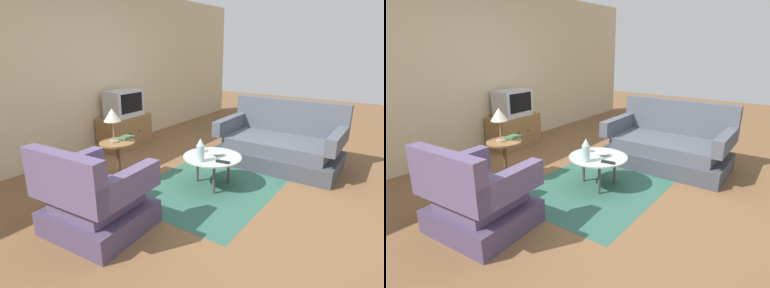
# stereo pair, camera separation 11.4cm
# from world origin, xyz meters

# --- Properties ---
(ground_plane) EXTENTS (16.00, 16.00, 0.00)m
(ground_plane) POSITION_xyz_m (0.00, 0.00, 0.00)
(ground_plane) COLOR brown
(back_wall) EXTENTS (9.00, 0.12, 2.70)m
(back_wall) POSITION_xyz_m (0.00, 2.54, 1.35)
(back_wall) COLOR #CCB78E
(back_wall) RESTS_ON ground
(area_rug) EXTENTS (2.09, 1.56, 0.00)m
(area_rug) POSITION_xyz_m (-0.01, 0.06, 0.00)
(area_rug) COLOR #2D5B4C
(area_rug) RESTS_ON ground
(armchair) EXTENTS (0.90, 0.97, 0.90)m
(armchair) POSITION_xyz_m (-1.55, 0.46, 0.32)
(armchair) COLOR #4B3E5C
(armchair) RESTS_ON ground
(couch) EXTENTS (1.01, 1.77, 0.95)m
(couch) POSITION_xyz_m (1.27, -0.37, 0.30)
(couch) COLOR #3E424B
(couch) RESTS_ON ground
(coffee_table) EXTENTS (0.75, 0.75, 0.41)m
(coffee_table) POSITION_xyz_m (-0.01, 0.06, 0.37)
(coffee_table) COLOR #B2C6C1
(coffee_table) RESTS_ON ground
(side_table) EXTENTS (0.46, 0.46, 0.55)m
(side_table) POSITION_xyz_m (-0.59, 1.17, 0.39)
(side_table) COLOR olive
(side_table) RESTS_ON ground
(tv_stand) EXTENTS (0.89, 0.51, 0.57)m
(tv_stand) POSITION_xyz_m (0.49, 2.19, 0.29)
(tv_stand) COLOR olive
(tv_stand) RESTS_ON ground
(television) EXTENTS (0.60, 0.42, 0.45)m
(television) POSITION_xyz_m (0.49, 2.18, 0.80)
(television) COLOR #B7B7BC
(television) RESTS_ON tv_stand
(table_lamp) EXTENTS (0.22, 0.22, 0.45)m
(table_lamp) POSITION_xyz_m (-0.62, 1.20, 0.90)
(table_lamp) COLOR #9E937A
(table_lamp) RESTS_ON side_table
(vase) EXTENTS (0.10, 0.10, 0.29)m
(vase) POSITION_xyz_m (-0.25, 0.09, 0.55)
(vase) COLOR silver
(vase) RESTS_ON coffee_table
(mug) EXTENTS (0.12, 0.07, 0.09)m
(mug) POSITION_xyz_m (0.04, 0.28, 0.45)
(mug) COLOR #335184
(mug) RESTS_ON coffee_table
(bowl) EXTENTS (0.16, 0.16, 0.05)m
(bowl) POSITION_xyz_m (0.03, 0.02, 0.43)
(bowl) COLOR silver
(bowl) RESTS_ON coffee_table
(tv_remote_dark) EXTENTS (0.08, 0.17, 0.02)m
(tv_remote_dark) POSITION_xyz_m (-0.14, -0.16, 0.42)
(tv_remote_dark) COLOR black
(tv_remote_dark) RESTS_ON coffee_table
(book) EXTENTS (0.25, 0.19, 0.02)m
(book) POSITION_xyz_m (-0.42, 1.19, 0.56)
(book) COLOR #3D663D
(book) RESTS_ON side_table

